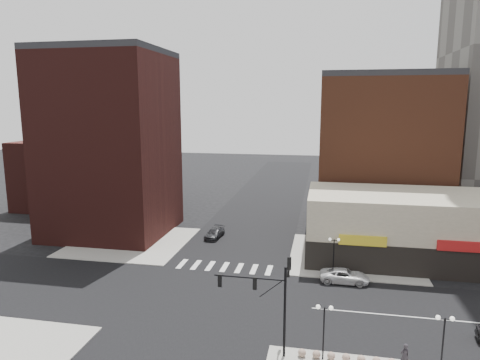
# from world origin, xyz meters

# --- Properties ---
(ground) EXTENTS (240.00, 240.00, 0.00)m
(ground) POSITION_xyz_m (0.00, 0.00, 0.00)
(ground) COLOR black
(ground) RESTS_ON ground
(road_ew) EXTENTS (200.00, 14.00, 0.02)m
(road_ew) POSITION_xyz_m (0.00, 0.00, 0.01)
(road_ew) COLOR black
(road_ew) RESTS_ON ground
(road_ns) EXTENTS (14.00, 200.00, 0.02)m
(road_ns) POSITION_xyz_m (0.00, 0.00, 0.01)
(road_ns) COLOR black
(road_ns) RESTS_ON ground
(sidewalk_nw) EXTENTS (15.00, 15.00, 0.12)m
(sidewalk_nw) POSITION_xyz_m (-14.50, 14.50, 0.06)
(sidewalk_nw) COLOR gray
(sidewalk_nw) RESTS_ON ground
(sidewalk_ne) EXTENTS (15.00, 15.00, 0.12)m
(sidewalk_ne) POSITION_xyz_m (14.50, 14.50, 0.06)
(sidewalk_ne) COLOR gray
(sidewalk_ne) RESTS_ON ground
(building_nw) EXTENTS (16.00, 15.00, 25.00)m
(building_nw) POSITION_xyz_m (-19.00, 18.50, 12.50)
(building_nw) COLOR #381412
(building_nw) RESTS_ON ground
(building_nw_low) EXTENTS (20.00, 18.00, 12.00)m
(building_nw_low) POSITION_xyz_m (-32.00, 34.00, 6.00)
(building_nw_low) COLOR #381412
(building_nw_low) RESTS_ON ground
(building_ne_midrise) EXTENTS (18.00, 15.00, 22.00)m
(building_ne_midrise) POSITION_xyz_m (19.00, 29.50, 11.00)
(building_ne_midrise) COLOR brown
(building_ne_midrise) RESTS_ON ground
(building_ne_row) EXTENTS (24.20, 12.20, 8.00)m
(building_ne_row) POSITION_xyz_m (21.00, 15.00, 3.30)
(building_ne_row) COLOR beige
(building_ne_row) RESTS_ON ground
(traffic_signal) EXTENTS (5.59, 3.09, 7.77)m
(traffic_signal) POSITION_xyz_m (7.24, -7.83, 4.96)
(traffic_signal) COLOR black
(traffic_signal) RESTS_ON ground
(street_lamp_se_a) EXTENTS (1.22, 0.32, 4.16)m
(street_lamp_se_a) POSITION_xyz_m (11.00, -8.00, 3.29)
(street_lamp_se_a) COLOR black
(street_lamp_se_a) RESTS_ON sidewalk_se
(street_lamp_se_b) EXTENTS (1.22, 0.32, 4.16)m
(street_lamp_se_b) POSITION_xyz_m (19.00, -8.00, 3.29)
(street_lamp_se_b) COLOR black
(street_lamp_se_b) RESTS_ON sidewalk_se
(street_lamp_ne) EXTENTS (1.22, 0.32, 4.16)m
(street_lamp_ne) POSITION_xyz_m (12.00, 8.00, 3.29)
(street_lamp_ne) COLOR black
(street_lamp_ne) RESTS_ON sidewalk_ne
(bollard_row) EXTENTS (8.98, 0.58, 0.58)m
(bollard_row) POSITION_xyz_m (13.70, -8.00, 0.41)
(bollard_row) COLOR #9F7F6E
(bollard_row) RESTS_ON sidewalk_se
(white_suv) EXTENTS (5.06, 2.35, 1.40)m
(white_suv) POSITION_xyz_m (13.16, 6.50, 0.70)
(white_suv) COLOR silver
(white_suv) RESTS_ON ground
(dark_sedan_north) EXTENTS (2.30, 4.72, 1.32)m
(dark_sedan_north) POSITION_xyz_m (-3.95, 18.56, 0.66)
(dark_sedan_north) COLOR black
(dark_sedan_north) RESTS_ON ground
(pedestrian) EXTENTS (0.79, 0.68, 1.84)m
(pedestrian) POSITION_xyz_m (16.59, -8.00, 1.04)
(pedestrian) COLOR #252227
(pedestrian) RESTS_ON sidewalk_se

